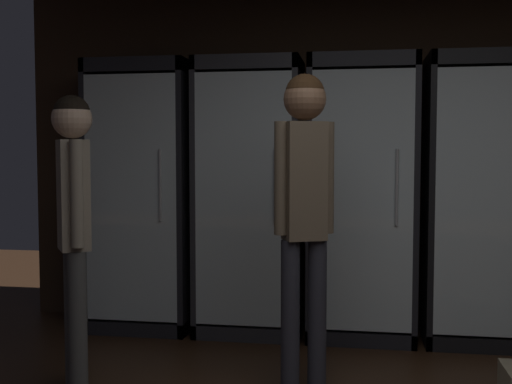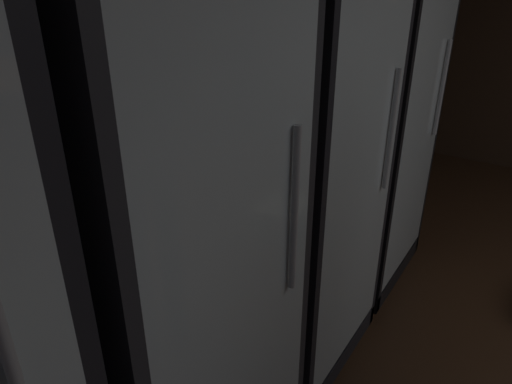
% 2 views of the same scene
% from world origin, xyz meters
% --- Properties ---
extents(wall_back, '(6.00, 0.06, 2.80)m').
position_xyz_m(wall_back, '(0.00, 3.03, 1.40)').
color(wall_back, '#382619').
rests_on(wall_back, ground).
extents(cooler_far_left, '(0.75, 0.58, 1.98)m').
position_xyz_m(cooler_far_left, '(-1.99, 2.75, 0.97)').
color(cooler_far_left, black).
rests_on(cooler_far_left, ground).
extents(cooler_left, '(0.75, 0.58, 1.98)m').
position_xyz_m(cooler_left, '(-1.19, 2.74, 0.97)').
color(cooler_left, '#2B2B30').
rests_on(cooler_left, ground).
extents(cooler_center, '(0.75, 0.58, 1.98)m').
position_xyz_m(cooler_center, '(-0.38, 2.75, 0.97)').
color(cooler_center, black).
rests_on(cooler_center, ground).
extents(cooler_right, '(0.75, 0.58, 1.98)m').
position_xyz_m(cooler_right, '(0.42, 2.75, 0.97)').
color(cooler_right, black).
rests_on(cooler_right, ground).
extents(shopper_near, '(0.31, 0.23, 1.74)m').
position_xyz_m(shopper_near, '(-0.70, 1.58, 1.11)').
color(shopper_near, '#2D2D38').
rests_on(shopper_near, ground).
extents(shopper_far, '(0.24, 0.28, 1.62)m').
position_xyz_m(shopper_far, '(-1.93, 1.39, 1.03)').
color(shopper_far, '#4C4C4C').
rests_on(shopper_far, ground).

